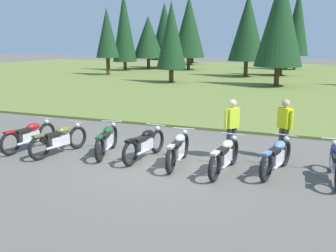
{
  "coord_description": "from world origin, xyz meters",
  "views": [
    {
      "loc": [
        3.76,
        -9.06,
        3.21
      ],
      "look_at": [
        0.0,
        0.6,
        0.9
      ],
      "focal_mm": 40.69,
      "sensor_mm": 36.0,
      "label": 1
    }
  ],
  "objects_px": {
    "motorcycle_silver": "(178,149)",
    "motorcycle_sky_blue": "(277,156)",
    "rider_near_row_end": "(285,125)",
    "motorcycle_navy": "(336,162)",
    "motorcycle_cream": "(225,156)",
    "motorcycle_olive": "(59,139)",
    "rider_checking_bike": "(232,125)",
    "motorcycle_black": "(145,144)",
    "motorcycle_red": "(30,135)",
    "motorcycle_british_green": "(107,140)"
  },
  "relations": [
    {
      "from": "motorcycle_navy",
      "to": "rider_near_row_end",
      "type": "distance_m",
      "value": 1.93
    },
    {
      "from": "motorcycle_british_green",
      "to": "motorcycle_sky_blue",
      "type": "height_order",
      "value": "same"
    },
    {
      "from": "motorcycle_red",
      "to": "motorcycle_cream",
      "type": "relative_size",
      "value": 1.0
    },
    {
      "from": "motorcycle_red",
      "to": "motorcycle_british_green",
      "type": "xyz_separation_m",
      "value": [
        2.44,
        0.4,
        0.0
      ]
    },
    {
      "from": "motorcycle_black",
      "to": "rider_checking_bike",
      "type": "height_order",
      "value": "rider_checking_bike"
    },
    {
      "from": "motorcycle_cream",
      "to": "motorcycle_navy",
      "type": "distance_m",
      "value": 2.58
    },
    {
      "from": "motorcycle_navy",
      "to": "rider_near_row_end",
      "type": "bearing_deg",
      "value": 134.23
    },
    {
      "from": "motorcycle_olive",
      "to": "rider_checking_bike",
      "type": "relative_size",
      "value": 1.24
    },
    {
      "from": "motorcycle_silver",
      "to": "motorcycle_sky_blue",
      "type": "distance_m",
      "value": 2.5
    },
    {
      "from": "motorcycle_black",
      "to": "rider_checking_bike",
      "type": "bearing_deg",
      "value": 22.42
    },
    {
      "from": "motorcycle_red",
      "to": "motorcycle_olive",
      "type": "height_order",
      "value": "same"
    },
    {
      "from": "motorcycle_silver",
      "to": "rider_near_row_end",
      "type": "bearing_deg",
      "value": 32.13
    },
    {
      "from": "rider_near_row_end",
      "to": "rider_checking_bike",
      "type": "height_order",
      "value": "same"
    },
    {
      "from": "motorcycle_british_green",
      "to": "motorcycle_navy",
      "type": "distance_m",
      "value": 6.08
    },
    {
      "from": "motorcycle_cream",
      "to": "rider_near_row_end",
      "type": "distance_m",
      "value": 2.2
    },
    {
      "from": "motorcycle_olive",
      "to": "motorcycle_cream",
      "type": "relative_size",
      "value": 0.99
    },
    {
      "from": "motorcycle_cream",
      "to": "rider_near_row_end",
      "type": "height_order",
      "value": "rider_near_row_end"
    },
    {
      "from": "motorcycle_silver",
      "to": "motorcycle_navy",
      "type": "relative_size",
      "value": 1.0
    },
    {
      "from": "motorcycle_olive",
      "to": "motorcycle_british_green",
      "type": "xyz_separation_m",
      "value": [
        1.3,
        0.47,
        0.0
      ]
    },
    {
      "from": "motorcycle_red",
      "to": "motorcycle_olive",
      "type": "bearing_deg",
      "value": -3.67
    },
    {
      "from": "motorcycle_olive",
      "to": "motorcycle_british_green",
      "type": "height_order",
      "value": "same"
    },
    {
      "from": "motorcycle_black",
      "to": "motorcycle_cream",
      "type": "distance_m",
      "value": 2.35
    },
    {
      "from": "motorcycle_red",
      "to": "motorcycle_cream",
      "type": "bearing_deg",
      "value": 0.86
    },
    {
      "from": "motorcycle_british_green",
      "to": "rider_near_row_end",
      "type": "height_order",
      "value": "rider_near_row_end"
    },
    {
      "from": "motorcycle_cream",
      "to": "motorcycle_olive",
      "type": "bearing_deg",
      "value": -178.06
    },
    {
      "from": "motorcycle_cream",
      "to": "motorcycle_navy",
      "type": "relative_size",
      "value": 1.0
    },
    {
      "from": "motorcycle_black",
      "to": "motorcycle_sky_blue",
      "type": "height_order",
      "value": "same"
    },
    {
      "from": "motorcycle_olive",
      "to": "motorcycle_british_green",
      "type": "bearing_deg",
      "value": 19.91
    },
    {
      "from": "motorcycle_olive",
      "to": "motorcycle_sky_blue",
      "type": "bearing_deg",
      "value": 5.37
    },
    {
      "from": "motorcycle_navy",
      "to": "motorcycle_red",
      "type": "bearing_deg",
      "value": -176.71
    },
    {
      "from": "motorcycle_olive",
      "to": "motorcycle_british_green",
      "type": "relative_size",
      "value": 1.0
    },
    {
      "from": "motorcycle_olive",
      "to": "motorcycle_silver",
      "type": "relative_size",
      "value": 0.98
    },
    {
      "from": "motorcycle_british_green",
      "to": "rider_near_row_end",
      "type": "xyz_separation_m",
      "value": [
        4.78,
        1.43,
        0.51
      ]
    },
    {
      "from": "motorcycle_olive",
      "to": "motorcycle_black",
      "type": "height_order",
      "value": "same"
    },
    {
      "from": "motorcycle_olive",
      "to": "rider_near_row_end",
      "type": "xyz_separation_m",
      "value": [
        6.08,
        1.9,
        0.51
      ]
    },
    {
      "from": "rider_near_row_end",
      "to": "motorcycle_black",
      "type": "bearing_deg",
      "value": -158.18
    },
    {
      "from": "motorcycle_silver",
      "to": "motorcycle_navy",
      "type": "distance_m",
      "value": 3.84
    },
    {
      "from": "motorcycle_cream",
      "to": "rider_checking_bike",
      "type": "xyz_separation_m",
      "value": [
        -0.1,
        1.22,
        0.51
      ]
    },
    {
      "from": "motorcycle_silver",
      "to": "rider_near_row_end",
      "type": "distance_m",
      "value": 3.04
    },
    {
      "from": "rider_near_row_end",
      "to": "motorcycle_navy",
      "type": "bearing_deg",
      "value": -45.77
    },
    {
      "from": "motorcycle_olive",
      "to": "motorcycle_navy",
      "type": "relative_size",
      "value": 0.98
    },
    {
      "from": "motorcycle_olive",
      "to": "motorcycle_sky_blue",
      "type": "xyz_separation_m",
      "value": [
        6.03,
        0.57,
        0.0
      ]
    },
    {
      "from": "motorcycle_olive",
      "to": "motorcycle_black",
      "type": "distance_m",
      "value": 2.54
    },
    {
      "from": "motorcycle_cream",
      "to": "motorcycle_sky_blue",
      "type": "height_order",
      "value": "same"
    },
    {
      "from": "motorcycle_navy",
      "to": "rider_checking_bike",
      "type": "height_order",
      "value": "rider_checking_bike"
    },
    {
      "from": "motorcycle_black",
      "to": "motorcycle_sky_blue",
      "type": "distance_m",
      "value": 3.53
    },
    {
      "from": "motorcycle_british_green",
      "to": "motorcycle_black",
      "type": "relative_size",
      "value": 0.98
    },
    {
      "from": "motorcycle_silver",
      "to": "motorcycle_sky_blue",
      "type": "bearing_deg",
      "value": 5.99
    },
    {
      "from": "motorcycle_black",
      "to": "motorcycle_navy",
      "type": "xyz_separation_m",
      "value": [
        4.88,
        0.1,
        0.0
      ]
    },
    {
      "from": "motorcycle_red",
      "to": "rider_checking_bike",
      "type": "distance_m",
      "value": 6.04
    }
  ]
}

